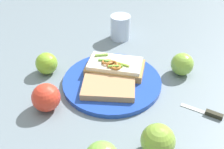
# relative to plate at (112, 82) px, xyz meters

# --- Properties ---
(ground_plane) EXTENTS (2.00, 2.00, 0.00)m
(ground_plane) POSITION_rel_plate_xyz_m (0.00, 0.00, -0.01)
(ground_plane) COLOR slate
(ground_plane) RESTS_ON ground
(plate) EXTENTS (0.30, 0.30, 0.02)m
(plate) POSITION_rel_plate_xyz_m (0.00, 0.00, 0.00)
(plate) COLOR #2145B3
(plate) RESTS_ON ground_plane
(sandwich) EXTENTS (0.20, 0.17, 0.05)m
(sandwich) POSITION_rel_plate_xyz_m (-0.02, -0.04, 0.02)
(sandwich) COLOR #AE834C
(sandwich) RESTS_ON plate
(bread_slice_side) EXTENTS (0.18, 0.15, 0.02)m
(bread_slice_side) POSITION_rel_plate_xyz_m (0.02, 0.04, 0.02)
(bread_slice_side) COLOR tan
(bread_slice_side) RESTS_ON plate
(apple_0) EXTENTS (0.08, 0.08, 0.08)m
(apple_0) POSITION_rel_plate_xyz_m (0.20, 0.05, 0.03)
(apple_0) COLOR red
(apple_0) RESTS_ON ground_plane
(apple_1) EXTENTS (0.11, 0.11, 0.08)m
(apple_1) POSITION_rel_plate_xyz_m (-0.02, 0.27, 0.03)
(apple_1) COLOR #7FA73A
(apple_1) RESTS_ON ground_plane
(apple_3) EXTENTS (0.08, 0.08, 0.07)m
(apple_3) POSITION_rel_plate_xyz_m (-0.22, 0.02, 0.03)
(apple_3) COLOR #85B13E
(apple_3) RESTS_ON ground_plane
(apple_4) EXTENTS (0.10, 0.10, 0.07)m
(apple_4) POSITION_rel_plate_xyz_m (0.18, -0.12, 0.03)
(apple_4) COLOR #81B02B
(apple_4) RESTS_ON ground_plane
(drinking_glass) EXTENTS (0.07, 0.07, 0.09)m
(drinking_glass) POSITION_rel_plate_xyz_m (-0.12, -0.26, 0.04)
(drinking_glass) COLOR silver
(drinking_glass) RESTS_ON ground_plane
(knife) EXTENTS (0.08, 0.09, 0.01)m
(knife) POSITION_rel_plate_xyz_m (-0.20, 0.20, -0.00)
(knife) COLOR silver
(knife) RESTS_ON ground_plane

